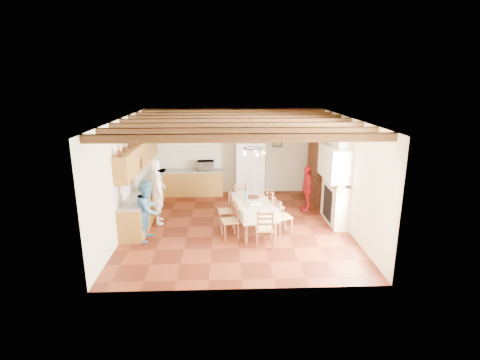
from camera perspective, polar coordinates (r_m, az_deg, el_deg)
name	(u,v)px	position (r m, az deg, el deg)	size (l,w,h in m)	color
floor	(237,226)	(10.58, -0.48, -7.04)	(6.00, 6.50, 0.02)	#48190E
ceiling	(237,118)	(9.83, -0.52, 9.46)	(6.00, 6.50, 0.02)	white
wall_back	(234,151)	(13.28, -0.95, 4.43)	(6.00, 0.02, 3.00)	#F1EBCA
wall_front	(242,218)	(6.99, 0.37, -5.79)	(6.00, 0.02, 3.00)	#F1EBCA
wall_left	(124,175)	(10.45, -17.24, 0.70)	(0.02, 6.50, 3.00)	#F1EBCA
wall_right	(347,173)	(10.62, 15.95, 1.04)	(0.02, 6.50, 3.00)	#F1EBCA
ceiling_beams	(237,122)	(9.84, -0.52, 8.88)	(6.00, 6.30, 0.16)	#341C0D
lower_cabinets_left	(146,201)	(11.65, -14.07, -3.06)	(0.60, 4.30, 0.86)	brown
lower_cabinets_back	(190,183)	(13.28, -7.60, -0.45)	(2.30, 0.60, 0.86)	brown
countertop_left	(145,186)	(11.52, -14.21, -0.93)	(0.62, 4.30, 0.04)	gray
countertop_back	(190,171)	(13.16, -7.67, 1.43)	(2.34, 0.62, 0.04)	gray
backsplash_left	(135,176)	(11.50, -15.71, 0.59)	(0.03, 4.30, 0.60)	beige
backsplash_back	(190,160)	(13.37, -7.61, 3.06)	(2.30, 0.03, 0.60)	beige
upper_cabinets	(139,154)	(11.32, -15.16, 3.78)	(0.35, 4.20, 0.70)	brown
fireplace	(334,175)	(10.75, 14.12, 0.78)	(0.56, 1.60, 2.80)	beige
wall_picture	(278,141)	(13.31, 5.76, 5.92)	(0.34, 0.03, 0.42)	#302313
refrigerator	(250,169)	(13.04, 1.52, 1.76)	(0.95, 0.78, 1.90)	white
hutch	(319,172)	(12.50, 11.91, 1.25)	(0.48, 1.15, 2.08)	#37190B
dining_table	(253,204)	(10.11, 1.92, -3.70)	(1.27, 1.98, 0.80)	silver
chandelier	(253,148)	(9.71, 2.00, 4.85)	(0.47, 0.47, 0.03)	black
chair_left_near	(230,220)	(9.68, -1.56, -6.11)	(0.42, 0.40, 0.96)	brown
chair_left_far	(226,210)	(10.38, -2.20, -4.59)	(0.42, 0.40, 0.96)	brown
chair_right_near	(283,216)	(10.01, 6.54, -5.45)	(0.42, 0.40, 0.96)	brown
chair_right_far	(275,206)	(10.75, 5.33, -3.92)	(0.42, 0.40, 0.96)	brown
chair_end_near	(265,228)	(9.21, 3.76, -7.28)	(0.42, 0.40, 0.96)	brown
chair_end_far	(242,200)	(11.19, 0.38, -3.08)	(0.42, 0.40, 0.96)	brown
person_man	(158,191)	(10.76, -12.45, -1.69)	(0.68, 0.45, 1.87)	silver
person_woman_blue	(148,210)	(9.77, -13.86, -4.46)	(0.76, 0.59, 1.56)	teal
person_woman_red	(307,188)	(11.72, 10.17, -1.26)	(0.84, 0.35, 1.43)	maroon
microwave	(206,165)	(13.08, -5.23, 2.22)	(0.57, 0.39, 0.32)	silver
fridge_vase	(254,137)	(12.83, 2.22, 6.50)	(0.27, 0.27, 0.28)	#37190B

